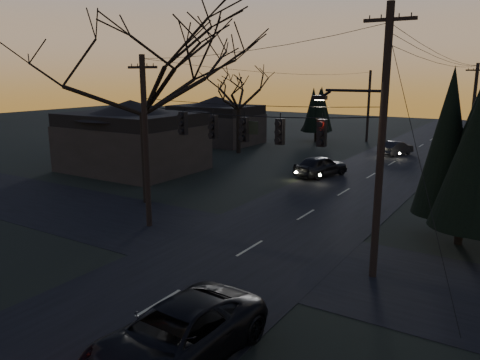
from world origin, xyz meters
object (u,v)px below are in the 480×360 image
Objects in this scene: utility_pole_right at (372,276)px; utility_pole_left at (149,226)px; utility_pole_far_r at (467,162)px; suv_near at (176,336)px; sedan_oncoming_a at (321,166)px; bare_tree_left at (142,78)px; utility_pole_far_l at (366,142)px; evergreen_right at (468,154)px; sedan_oncoming_b at (396,148)px.

utility_pole_right reaches higher than utility_pole_left.
utility_pole_left is 1.00× the size of utility_pole_far_r.
utility_pole_right is at bearing 74.70° from suv_near.
utility_pole_far_r is 15.05m from sedan_oncoming_a.
utility_pole_left is 0.80× the size of bare_tree_left.
utility_pole_left is 1.81× the size of sedan_oncoming_a.
sedan_oncoming_a is (-5.86, 24.02, 0.02)m from suv_near.
utility_pole_far_l is 1.12× the size of evergreen_right.
utility_pole_far_l is at bearing 145.18° from utility_pole_far_r.
suv_near is 36.91m from sedan_oncoming_b.
utility_pole_far_r is 2.12× the size of sedan_oncoming_b.
sedan_oncoming_b is (8.46, 25.17, -6.73)m from bare_tree_left.
suv_near is at bearing 113.39° from sedan_oncoming_b.
suv_near is at bearing -44.17° from bare_tree_left.
sedan_oncoming_b is (5.20, 28.48, 0.66)m from utility_pole_left.
utility_pole_left is 16.01m from sedan_oncoming_a.
sedan_oncoming_b is (2.40, 12.73, -0.14)m from sedan_oncoming_a.
evergreen_right is (17.02, 2.25, -3.23)m from bare_tree_left.
evergreen_right is at bearing 7.54° from bare_tree_left.
sedan_oncoming_b is (5.20, -7.52, 0.66)m from utility_pole_far_l.
sedan_oncoming_a is 12.96m from sedan_oncoming_b.
utility_pole_far_r is 22.93m from evergreen_right.
utility_pole_far_r is 1.06× the size of utility_pole_far_l.
utility_pole_right is 7.31m from evergreen_right.
utility_pole_right reaches higher than utility_pole_far_r.
utility_pole_far_r is at bearing 89.15° from suv_near.
sedan_oncoming_a is (6.06, 12.44, -6.59)m from bare_tree_left.
utility_pole_right is at bearing 120.47° from sedan_oncoming_b.
bare_tree_left is 27.39m from sedan_oncoming_b.
utility_pole_right is 1.18× the size of utility_pole_left.
utility_pole_left is 30.27m from utility_pole_far_r.
sedan_oncoming_b is at bearing -83.12° from sedan_oncoming_a.
bare_tree_left reaches higher than sedan_oncoming_a.
suv_near is at bearing 121.27° from sedan_oncoming_a.
bare_tree_left is at bearing 167.35° from utility_pole_right.
utility_pole_right is 1.18× the size of utility_pole_far_r.
utility_pole_left is at bearing -45.47° from bare_tree_left.
utility_pole_far_r is (0.00, 28.00, 0.00)m from utility_pole_right.
utility_pole_far_l is at bearing 107.72° from utility_pole_right.
utility_pole_left reaches higher than sedan_oncoming_b.
bare_tree_left is 2.63× the size of sedan_oncoming_b.
bare_tree_left is at bearing 134.53° from utility_pole_left.
bare_tree_left is (-14.76, -24.69, 7.39)m from utility_pole_far_r.
utility_pole_far_l is (-11.50, 36.00, 0.00)m from utility_pole_right.
suv_near is (11.92, -11.58, -6.60)m from bare_tree_left.
utility_pole_far_l is 33.67m from bare_tree_left.
utility_pole_far_r is (11.50, 28.00, 0.00)m from utility_pole_left.
sedan_oncoming_a is 1.17× the size of sedan_oncoming_b.
utility_pole_left is 28.96m from sedan_oncoming_b.
utility_pole_left is 1.50× the size of suv_near.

